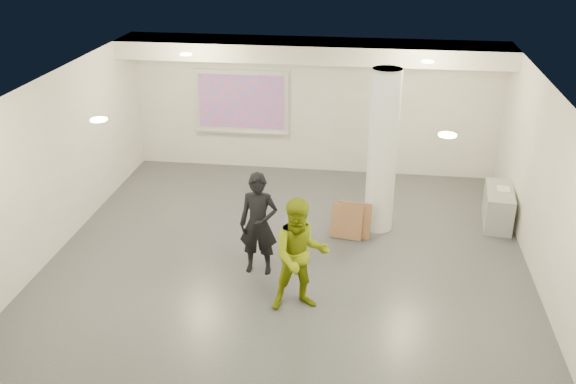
# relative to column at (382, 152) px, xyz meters

# --- Properties ---
(floor) EXTENTS (8.00, 9.00, 0.01)m
(floor) POSITION_rel_column_xyz_m (-1.50, -1.80, -1.50)
(floor) COLOR #393B41
(floor) RESTS_ON ground
(ceiling) EXTENTS (8.00, 9.00, 0.01)m
(ceiling) POSITION_rel_column_xyz_m (-1.50, -1.80, 1.50)
(ceiling) COLOR white
(ceiling) RESTS_ON floor
(wall_back) EXTENTS (8.00, 0.01, 3.00)m
(wall_back) POSITION_rel_column_xyz_m (-1.50, 2.70, 0.00)
(wall_back) COLOR silver
(wall_back) RESTS_ON floor
(wall_front) EXTENTS (8.00, 0.01, 3.00)m
(wall_front) POSITION_rel_column_xyz_m (-1.50, -6.30, 0.00)
(wall_front) COLOR silver
(wall_front) RESTS_ON floor
(wall_left) EXTENTS (0.01, 9.00, 3.00)m
(wall_left) POSITION_rel_column_xyz_m (-5.50, -1.80, 0.00)
(wall_left) COLOR silver
(wall_left) RESTS_ON floor
(wall_right) EXTENTS (0.01, 9.00, 3.00)m
(wall_right) POSITION_rel_column_xyz_m (2.50, -1.80, 0.00)
(wall_right) COLOR silver
(wall_right) RESTS_ON floor
(soffit_band) EXTENTS (8.00, 1.10, 0.36)m
(soffit_band) POSITION_rel_column_xyz_m (-1.50, 2.15, 1.32)
(soffit_band) COLOR silver
(soffit_band) RESTS_ON ceiling
(downlight_nw) EXTENTS (0.22, 0.22, 0.02)m
(downlight_nw) POSITION_rel_column_xyz_m (-3.70, 0.70, 1.48)
(downlight_nw) COLOR #EFEC8D
(downlight_nw) RESTS_ON ceiling
(downlight_ne) EXTENTS (0.22, 0.22, 0.02)m
(downlight_ne) POSITION_rel_column_xyz_m (0.70, 0.70, 1.48)
(downlight_ne) COLOR #EFEC8D
(downlight_ne) RESTS_ON ceiling
(downlight_sw) EXTENTS (0.22, 0.22, 0.02)m
(downlight_sw) POSITION_rel_column_xyz_m (-3.70, -3.30, 1.48)
(downlight_sw) COLOR #EFEC8D
(downlight_sw) RESTS_ON ceiling
(downlight_se) EXTENTS (0.22, 0.22, 0.02)m
(downlight_se) POSITION_rel_column_xyz_m (0.70, -3.30, 1.48)
(downlight_se) COLOR #EFEC8D
(downlight_se) RESTS_ON ceiling
(column) EXTENTS (0.52, 0.52, 3.00)m
(column) POSITION_rel_column_xyz_m (0.00, 0.00, 0.00)
(column) COLOR white
(column) RESTS_ON floor
(projection_screen) EXTENTS (2.10, 0.13, 1.42)m
(projection_screen) POSITION_rel_column_xyz_m (-3.10, 2.65, 0.03)
(projection_screen) COLOR silver
(projection_screen) RESTS_ON wall_back
(credenza) EXTENTS (0.61, 1.22, 0.69)m
(credenza) POSITION_rel_column_xyz_m (2.22, 0.48, -1.16)
(credenza) COLOR gray
(credenza) RESTS_ON floor
(papers_stack) EXTENTS (0.25, 0.31, 0.02)m
(papers_stack) POSITION_rel_column_xyz_m (2.28, 0.52, -0.81)
(papers_stack) COLOR silver
(papers_stack) RESTS_ON credenza
(cardboard_back) EXTENTS (0.63, 0.29, 0.65)m
(cardboard_back) POSITION_rel_column_xyz_m (-0.44, -0.42, -1.17)
(cardboard_back) COLOR brown
(cardboard_back) RESTS_ON floor
(cardboard_front) EXTENTS (0.59, 0.31, 0.62)m
(cardboard_front) POSITION_rel_column_xyz_m (-0.56, -0.48, -1.19)
(cardboard_front) COLOR brown
(cardboard_front) RESTS_ON floor
(woman) EXTENTS (0.64, 0.43, 1.71)m
(woman) POSITION_rel_column_xyz_m (-1.91, -1.84, -0.64)
(woman) COLOR black
(woman) RESTS_ON floor
(man) EXTENTS (1.01, 0.88, 1.76)m
(man) POSITION_rel_column_xyz_m (-1.13, -2.78, -0.62)
(man) COLOR #809510
(man) RESTS_ON floor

